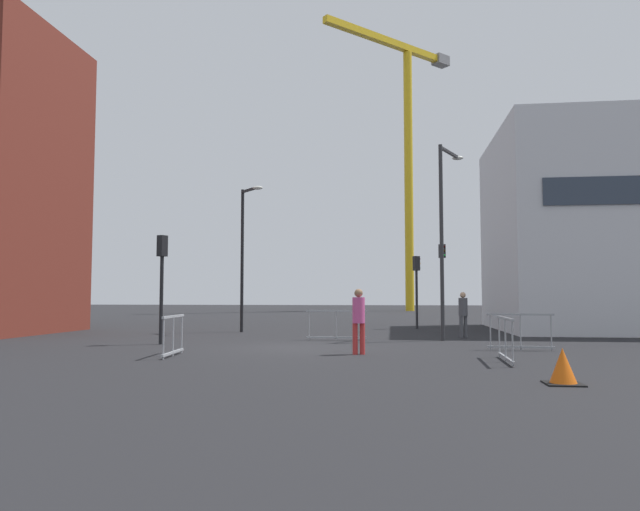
{
  "coord_description": "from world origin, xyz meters",
  "views": [
    {
      "loc": [
        2.9,
        -18.21,
        1.61
      ],
      "look_at": [
        0.0,
        5.45,
        3.21
      ],
      "focal_mm": 33.31,
      "sensor_mm": 36.0,
      "label": 1
    }
  ],
  "objects_px": {
    "pedestrian_waiting": "(463,311)",
    "pedestrian_walking": "(359,316)",
    "traffic_cone_striped": "(563,367)",
    "streetlamp_short": "(244,246)",
    "construction_crane": "(406,137)",
    "traffic_light_far": "(162,270)",
    "streetlamp_tall": "(444,223)",
    "traffic_light_crosswalk": "(442,272)",
    "traffic_light_verge": "(417,279)"
  },
  "relations": [
    {
      "from": "streetlamp_tall",
      "to": "traffic_cone_striped",
      "type": "bearing_deg",
      "value": -83.69
    },
    {
      "from": "pedestrian_walking",
      "to": "pedestrian_waiting",
      "type": "xyz_separation_m",
      "value": [
        3.61,
        7.03,
        -0.03
      ]
    },
    {
      "from": "streetlamp_tall",
      "to": "traffic_cone_striped",
      "type": "distance_m",
      "value": 11.31
    },
    {
      "from": "traffic_light_far",
      "to": "pedestrian_walking",
      "type": "bearing_deg",
      "value": -21.04
    },
    {
      "from": "streetlamp_short",
      "to": "pedestrian_waiting",
      "type": "height_order",
      "value": "streetlamp_short"
    },
    {
      "from": "traffic_cone_striped",
      "to": "pedestrian_walking",
      "type": "bearing_deg",
      "value": 128.41
    },
    {
      "from": "traffic_light_crosswalk",
      "to": "pedestrian_waiting",
      "type": "bearing_deg",
      "value": -88.86
    },
    {
      "from": "traffic_light_far",
      "to": "pedestrian_waiting",
      "type": "bearing_deg",
      "value": 23.46
    },
    {
      "from": "traffic_light_verge",
      "to": "pedestrian_waiting",
      "type": "bearing_deg",
      "value": -75.23
    },
    {
      "from": "streetlamp_tall",
      "to": "traffic_light_verge",
      "type": "relative_size",
      "value": 2.02
    },
    {
      "from": "streetlamp_tall",
      "to": "traffic_light_verge",
      "type": "bearing_deg",
      "value": 95.67
    },
    {
      "from": "traffic_cone_striped",
      "to": "streetlamp_short",
      "type": "bearing_deg",
      "value": 123.99
    },
    {
      "from": "traffic_light_crosswalk",
      "to": "traffic_light_verge",
      "type": "height_order",
      "value": "traffic_light_crosswalk"
    },
    {
      "from": "traffic_light_far",
      "to": "traffic_light_verge",
      "type": "distance_m",
      "value": 13.47
    },
    {
      "from": "traffic_light_far",
      "to": "traffic_cone_striped",
      "type": "xyz_separation_m",
      "value": [
        10.65,
        -7.58,
        -2.13
      ]
    },
    {
      "from": "streetlamp_tall",
      "to": "pedestrian_waiting",
      "type": "relative_size",
      "value": 4.08
    },
    {
      "from": "streetlamp_short",
      "to": "traffic_light_crosswalk",
      "type": "relative_size",
      "value": 1.5
    },
    {
      "from": "streetlamp_short",
      "to": "pedestrian_walking",
      "type": "distance_m",
      "value": 10.98
    },
    {
      "from": "streetlamp_short",
      "to": "pedestrian_walking",
      "type": "relative_size",
      "value": 3.53
    },
    {
      "from": "streetlamp_tall",
      "to": "traffic_light_verge",
      "type": "distance_m",
      "value": 7.54
    },
    {
      "from": "construction_crane",
      "to": "pedestrian_waiting",
      "type": "bearing_deg",
      "value": -88.31
    },
    {
      "from": "streetlamp_tall",
      "to": "traffic_cone_striped",
      "type": "relative_size",
      "value": 10.77
    },
    {
      "from": "construction_crane",
      "to": "pedestrian_walking",
      "type": "xyz_separation_m",
      "value": [
        -2.46,
        -45.86,
        -17.26
      ]
    },
    {
      "from": "streetlamp_tall",
      "to": "traffic_light_crosswalk",
      "type": "distance_m",
      "value": 9.06
    },
    {
      "from": "traffic_light_crosswalk",
      "to": "traffic_light_verge",
      "type": "relative_size",
      "value": 1.2
    },
    {
      "from": "streetlamp_tall",
      "to": "pedestrian_walking",
      "type": "bearing_deg",
      "value": -116.98
    },
    {
      "from": "construction_crane",
      "to": "pedestrian_walking",
      "type": "distance_m",
      "value": 49.06
    },
    {
      "from": "traffic_light_far",
      "to": "pedestrian_waiting",
      "type": "xyz_separation_m",
      "value": [
        10.28,
        4.46,
        -1.43
      ]
    },
    {
      "from": "streetlamp_short",
      "to": "streetlamp_tall",
      "type": "bearing_deg",
      "value": -23.14
    },
    {
      "from": "streetlamp_short",
      "to": "traffic_light_far",
      "type": "height_order",
      "value": "streetlamp_short"
    },
    {
      "from": "traffic_light_far",
      "to": "traffic_light_verge",
      "type": "xyz_separation_m",
      "value": [
        8.76,
        10.23,
        -0.06
      ]
    },
    {
      "from": "traffic_light_far",
      "to": "streetlamp_short",
      "type": "bearing_deg",
      "value": 80.12
    },
    {
      "from": "streetlamp_tall",
      "to": "pedestrian_walking",
      "type": "xyz_separation_m",
      "value": [
        -2.81,
        -5.52,
        -3.19
      ]
    },
    {
      "from": "pedestrian_walking",
      "to": "pedestrian_waiting",
      "type": "height_order",
      "value": "pedestrian_walking"
    },
    {
      "from": "construction_crane",
      "to": "traffic_light_far",
      "type": "relative_size",
      "value": 7.91
    },
    {
      "from": "pedestrian_waiting",
      "to": "pedestrian_walking",
      "type": "bearing_deg",
      "value": -117.2
    },
    {
      "from": "construction_crane",
      "to": "traffic_cone_striped",
      "type": "distance_m",
      "value": 53.99
    },
    {
      "from": "traffic_cone_striped",
      "to": "traffic_light_crosswalk",
      "type": "bearing_deg",
      "value": 91.52
    },
    {
      "from": "streetlamp_tall",
      "to": "traffic_light_crosswalk",
      "type": "height_order",
      "value": "streetlamp_tall"
    },
    {
      "from": "streetlamp_tall",
      "to": "streetlamp_short",
      "type": "distance_m",
      "value": 9.09
    },
    {
      "from": "traffic_cone_striped",
      "to": "pedestrian_waiting",
      "type": "bearing_deg",
      "value": 91.75
    },
    {
      "from": "traffic_light_far",
      "to": "pedestrian_walking",
      "type": "relative_size",
      "value": 2.02
    },
    {
      "from": "construction_crane",
      "to": "traffic_light_far",
      "type": "bearing_deg",
      "value": -101.91
    },
    {
      "from": "streetlamp_tall",
      "to": "traffic_light_verge",
      "type": "height_order",
      "value": "streetlamp_tall"
    },
    {
      "from": "pedestrian_walking",
      "to": "traffic_light_verge",
      "type": "bearing_deg",
      "value": 80.72
    },
    {
      "from": "traffic_light_far",
      "to": "traffic_cone_striped",
      "type": "height_order",
      "value": "traffic_light_far"
    },
    {
      "from": "construction_crane",
      "to": "traffic_light_far",
      "type": "height_order",
      "value": "construction_crane"
    },
    {
      "from": "streetlamp_short",
      "to": "pedestrian_walking",
      "type": "height_order",
      "value": "streetlamp_short"
    },
    {
      "from": "pedestrian_walking",
      "to": "streetlamp_short",
      "type": "bearing_deg",
      "value": 121.32
    },
    {
      "from": "traffic_light_crosswalk",
      "to": "streetlamp_tall",
      "type": "bearing_deg",
      "value": -94.17
    }
  ]
}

